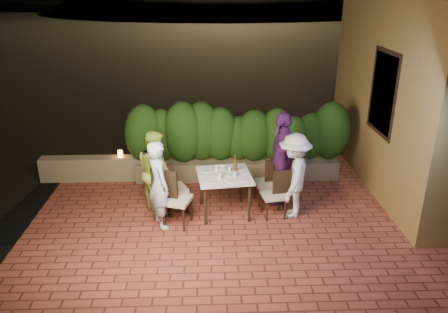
{
  "coord_description": "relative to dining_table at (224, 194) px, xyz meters",
  "views": [
    {
      "loc": [
        -0.41,
        -6.19,
        3.85
      ],
      "look_at": [
        -0.14,
        0.86,
        1.05
      ],
      "focal_mm": 35.0,
      "sensor_mm": 36.0,
      "label": 1
    }
  ],
  "objects": [
    {
      "name": "planter",
      "position": [
        0.34,
        1.54,
        -0.17
      ],
      "size": [
        4.2,
        0.55,
        0.4
      ],
      "primitive_type": "cube",
      "color": "#75684A",
      "rests_on": "ground"
    },
    {
      "name": "glass_ne",
      "position": [
        0.18,
        -0.09,
        0.42
      ],
      "size": [
        0.06,
        0.06,
        0.1
      ],
      "primitive_type": "cylinder",
      "color": "silver",
      "rests_on": "dining_table"
    },
    {
      "name": "parapet_lamp",
      "position": [
        -2.1,
        1.54,
        0.2
      ],
      "size": [
        0.1,
        0.1,
        0.14
      ],
      "primitive_type": "cylinder",
      "color": "orange",
      "rests_on": "parapet"
    },
    {
      "name": "parapet",
      "position": [
        -2.66,
        1.54,
        -0.12
      ],
      "size": [
        2.2,
        0.3,
        0.5
      ],
      "primitive_type": "cube",
      "color": "#75684A",
      "rests_on": "ground"
    },
    {
      "name": "chair_left_back",
      "position": [
        -0.9,
        0.11,
        0.09
      ],
      "size": [
        0.56,
        0.56,
        0.92
      ],
      "primitive_type": null,
      "rotation": [
        0.0,
        0.0,
        0.42
      ],
      "color": "black",
      "rests_on": "ground"
    },
    {
      "name": "ground",
      "position": [
        0.14,
        -0.76,
        -0.4
      ],
      "size": [
        400.0,
        400.0,
        0.0
      ],
      "primitive_type": "plane",
      "color": "black",
      "rests_on": "ground"
    },
    {
      "name": "dining_table",
      "position": [
        0.0,
        0.0,
        0.0
      ],
      "size": [
        1.01,
        1.01,
        0.75
      ],
      "primitive_type": null,
      "rotation": [
        0.0,
        0.0,
        0.12
      ],
      "color": "white",
      "rests_on": "ground"
    },
    {
      "name": "terrace_floor",
      "position": [
        0.14,
        -0.26,
        -0.45
      ],
      "size": [
        7.0,
        6.0,
        0.15
      ],
      "primitive_type": "cube",
      "color": "brown",
      "rests_on": "ground"
    },
    {
      "name": "bowl",
      "position": [
        -0.04,
        0.27,
        0.4
      ],
      "size": [
        0.2,
        0.2,
        0.04
      ],
      "primitive_type": "imported",
      "rotation": [
        0.0,
        0.0,
        0.2
      ],
      "color": "white",
      "rests_on": "dining_table"
    },
    {
      "name": "diner_white",
      "position": [
        1.2,
        -0.12,
        0.38
      ],
      "size": [
        0.84,
        1.11,
        1.52
      ],
      "primitive_type": "imported",
      "rotation": [
        0.0,
        0.0,
        -1.89
      ],
      "color": "silver",
      "rests_on": "ground"
    },
    {
      "name": "chair_right_back",
      "position": [
        0.79,
        0.37,
        0.05
      ],
      "size": [
        0.45,
        0.45,
        0.85
      ],
      "primitive_type": null,
      "rotation": [
        0.0,
        0.0,
        3.3
      ],
      "color": "black",
      "rests_on": "ground"
    },
    {
      "name": "chair_right_front",
      "position": [
        0.86,
        -0.15,
        0.06
      ],
      "size": [
        0.46,
        0.46,
        0.86
      ],
      "primitive_type": null,
      "rotation": [
        0.0,
        0.0,
        3.32
      ],
      "color": "black",
      "rests_on": "ground"
    },
    {
      "name": "plate_nw",
      "position": [
        -0.24,
        -0.28,
        0.38
      ],
      "size": [
        0.22,
        0.22,
        0.01
      ],
      "primitive_type": "cylinder",
      "color": "white",
      "rests_on": "dining_table"
    },
    {
      "name": "glass_nw",
      "position": [
        -0.09,
        -0.17,
        0.43
      ],
      "size": [
        0.06,
        0.06,
        0.11
      ],
      "primitive_type": "cylinder",
      "color": "silver",
      "rests_on": "dining_table"
    },
    {
      "name": "hill",
      "position": [
        2.14,
        59.24,
        -4.38
      ],
      "size": [
        52.0,
        40.0,
        22.0
      ],
      "primitive_type": "ellipsoid",
      "color": "black",
      "rests_on": "ground"
    },
    {
      "name": "diner_green",
      "position": [
        -1.21,
        0.18,
        0.39
      ],
      "size": [
        0.87,
        0.93,
        1.52
      ],
      "primitive_type": "imported",
      "rotation": [
        0.0,
        0.0,
        2.1
      ],
      "color": "#99C33D",
      "rests_on": "ground"
    },
    {
      "name": "plate_se",
      "position": [
        0.26,
        0.24,
        0.38
      ],
      "size": [
        0.21,
        0.21,
        0.01
      ],
      "primitive_type": "cylinder",
      "color": "white",
      "rests_on": "dining_table"
    },
    {
      "name": "window_frame",
      "position": [
        2.95,
        0.74,
        1.62
      ],
      "size": [
        0.06,
        1.15,
        1.55
      ],
      "primitive_type": "cube",
      "color": "black",
      "rests_on": "building_wall"
    },
    {
      "name": "glass_se",
      "position": [
        0.1,
        0.13,
        0.43
      ],
      "size": [
        0.06,
        0.06,
        0.1
      ],
      "primitive_type": "cylinder",
      "color": "silver",
      "rests_on": "dining_table"
    },
    {
      "name": "window_pane",
      "position": [
        2.96,
        0.74,
        1.62
      ],
      "size": [
        0.08,
        1.0,
        1.4
      ],
      "primitive_type": "cube",
      "color": "black",
      "rests_on": "building_wall"
    },
    {
      "name": "plate_sw",
      "position": [
        -0.3,
        0.2,
        0.38
      ],
      "size": [
        0.23,
        0.23,
        0.01
      ],
      "primitive_type": "cylinder",
      "color": "white",
      "rests_on": "dining_table"
    },
    {
      "name": "building_wall",
      "position": [
        3.74,
        1.24,
        2.12
      ],
      "size": [
        1.6,
        5.0,
        5.0
      ],
      "primitive_type": "cube",
      "color": "olive",
      "rests_on": "ground"
    },
    {
      "name": "plate_ne",
      "position": [
        0.31,
        -0.22,
        0.38
      ],
      "size": [
        0.22,
        0.22,
        0.01
      ],
      "primitive_type": "cylinder",
      "color": "white",
      "rests_on": "dining_table"
    },
    {
      "name": "chair_left_front",
      "position": [
        -0.82,
        -0.38,
        0.12
      ],
      "size": [
        0.57,
        0.57,
        0.98
      ],
      "primitive_type": null,
      "rotation": [
        0.0,
        0.0,
        -0.31
      ],
      "color": "black",
      "rests_on": "ground"
    },
    {
      "name": "diner_blue",
      "position": [
        -1.09,
        -0.4,
        0.39
      ],
      "size": [
        0.57,
        0.66,
        1.53
      ],
      "primitive_type": "imported",
      "rotation": [
        0.0,
        0.0,
        2.01
      ],
      "color": "silver",
      "rests_on": "ground"
    },
    {
      "name": "glass_sw",
      "position": [
        -0.13,
        0.17,
        0.43
      ],
      "size": [
        0.07,
        0.07,
        0.11
      ],
      "primitive_type": "cylinder",
      "color": "silver",
      "rests_on": "dining_table"
    },
    {
      "name": "plate_front",
      "position": [
        0.12,
        -0.28,
        0.38
      ],
      "size": [
        0.21,
        0.21,
        0.01
      ],
      "primitive_type": "cylinder",
      "color": "white",
      "rests_on": "dining_table"
    },
    {
      "name": "plate_centre",
      "position": [
        0.01,
        0.03,
        0.38
      ],
      "size": [
        0.21,
        0.21,
        0.01
      ],
      "primitive_type": "cylinder",
      "color": "white",
      "rests_on": "dining_table"
    },
    {
      "name": "hedge",
      "position": [
        0.34,
        1.54,
        0.57
      ],
      "size": [
        4.0,
        0.7,
        1.1
      ],
      "primitive_type": null,
      "color": "#1B3E10",
      "rests_on": "planter"
    },
    {
      "name": "diner_purple",
      "position": [
        1.08,
        0.42,
        0.5
      ],
      "size": [
        0.65,
        1.1,
        1.76
      ],
      "primitive_type": "imported",
      "rotation": [
        0.0,
        0.0,
        -1.8
      ],
      "color": "#5E2267",
      "rests_on": "ground"
    },
    {
      "name": "beer_bottle",
      "position": [
        0.2,
        0.11,
        0.53
      ],
      "size": [
        0.06,
        0.06,
        0.32
      ],
      "primitive_type": null,
      "color": "#4E270D",
      "rests_on": "dining_table"
    }
  ]
}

